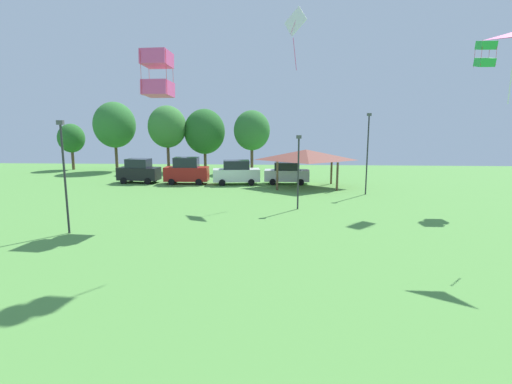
{
  "coord_description": "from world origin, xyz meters",
  "views": [
    {
      "loc": [
        2.16,
        1.8,
        6.21
      ],
      "look_at": [
        1.48,
        14.01,
        4.05
      ],
      "focal_mm": 28.0,
      "sensor_mm": 36.0,
      "label": 1
    }
  ],
  "objects_px": {
    "kite_flying_2": "(485,54)",
    "treeline_tree_3": "(205,132)",
    "parked_car_third_from_left": "(236,173)",
    "parked_car_leftmost": "(139,171)",
    "light_post_2": "(298,167)",
    "treeline_tree_2": "(167,127)",
    "light_post_0": "(368,150)",
    "treeline_tree_4": "(252,130)",
    "treeline_tree_1": "(115,125)",
    "park_pavilion": "(306,155)",
    "light_post_1": "(64,171)",
    "kite_flying_0": "(295,23)",
    "parked_car_second_from_left": "(186,171)",
    "parked_car_rightmost_in_row": "(287,173)",
    "treeline_tree_0": "(71,138)",
    "kite_flying_3": "(157,74)"
  },
  "relations": [
    {
      "from": "kite_flying_2",
      "to": "treeline_tree_3",
      "type": "height_order",
      "value": "kite_flying_2"
    },
    {
      "from": "treeline_tree_3",
      "to": "parked_car_third_from_left",
      "type": "bearing_deg",
      "value": -65.15
    },
    {
      "from": "parked_car_leftmost",
      "to": "light_post_2",
      "type": "bearing_deg",
      "value": -31.7
    },
    {
      "from": "treeline_tree_2",
      "to": "treeline_tree_3",
      "type": "height_order",
      "value": "treeline_tree_2"
    },
    {
      "from": "parked_car_third_from_left",
      "to": "light_post_2",
      "type": "height_order",
      "value": "light_post_2"
    },
    {
      "from": "light_post_0",
      "to": "treeline_tree_4",
      "type": "distance_m",
      "value": 18.49
    },
    {
      "from": "kite_flying_2",
      "to": "treeline_tree_1",
      "type": "height_order",
      "value": "kite_flying_2"
    },
    {
      "from": "park_pavilion",
      "to": "light_post_1",
      "type": "bearing_deg",
      "value": -130.02
    },
    {
      "from": "parked_car_leftmost",
      "to": "kite_flying_0",
      "type": "bearing_deg",
      "value": -19.25
    },
    {
      "from": "treeline_tree_1",
      "to": "kite_flying_0",
      "type": "bearing_deg",
      "value": -37.58
    },
    {
      "from": "treeline_tree_1",
      "to": "parked_car_second_from_left",
      "type": "bearing_deg",
      "value": -41.98
    },
    {
      "from": "treeline_tree_2",
      "to": "kite_flying_2",
      "type": "bearing_deg",
      "value": -32.82
    },
    {
      "from": "light_post_1",
      "to": "treeline_tree_2",
      "type": "relative_size",
      "value": 0.77
    },
    {
      "from": "light_post_2",
      "to": "treeline_tree_4",
      "type": "xyz_separation_m",
      "value": [
        -4.68,
        21.19,
        2.12
      ]
    },
    {
      "from": "parked_car_rightmost_in_row",
      "to": "light_post_2",
      "type": "distance_m",
      "value": 12.01
    },
    {
      "from": "light_post_2",
      "to": "parked_car_third_from_left",
      "type": "bearing_deg",
      "value": 116.32
    },
    {
      "from": "light_post_1",
      "to": "treeline_tree_0",
      "type": "bearing_deg",
      "value": 117.05
    },
    {
      "from": "kite_flying_0",
      "to": "light_post_0",
      "type": "height_order",
      "value": "kite_flying_0"
    },
    {
      "from": "treeline_tree_0",
      "to": "treeline_tree_3",
      "type": "xyz_separation_m",
      "value": [
        17.56,
        -0.12,
        0.89
      ]
    },
    {
      "from": "light_post_0",
      "to": "treeline_tree_4",
      "type": "relative_size",
      "value": 0.91
    },
    {
      "from": "parked_car_rightmost_in_row",
      "to": "treeline_tree_2",
      "type": "distance_m",
      "value": 18.08
    },
    {
      "from": "light_post_0",
      "to": "parked_car_leftmost",
      "type": "bearing_deg",
      "value": 165.95
    },
    {
      "from": "light_post_0",
      "to": "treeline_tree_0",
      "type": "bearing_deg",
      "value": 154.59
    },
    {
      "from": "parked_car_third_from_left",
      "to": "parked_car_rightmost_in_row",
      "type": "bearing_deg",
      "value": -1.93
    },
    {
      "from": "kite_flying_0",
      "to": "treeline_tree_2",
      "type": "xyz_separation_m",
      "value": [
        -15.06,
        16.61,
        -8.17
      ]
    },
    {
      "from": "park_pavilion",
      "to": "light_post_0",
      "type": "xyz_separation_m",
      "value": [
        4.93,
        -3.85,
        0.79
      ]
    },
    {
      "from": "light_post_0",
      "to": "park_pavilion",
      "type": "bearing_deg",
      "value": 142.01
    },
    {
      "from": "treeline_tree_0",
      "to": "park_pavilion",
      "type": "bearing_deg",
      "value": -22.98
    },
    {
      "from": "kite_flying_2",
      "to": "treeline_tree_0",
      "type": "relative_size",
      "value": 0.33
    },
    {
      "from": "parked_car_leftmost",
      "to": "treeline_tree_2",
      "type": "bearing_deg",
      "value": 92.36
    },
    {
      "from": "light_post_2",
      "to": "kite_flying_0",
      "type": "bearing_deg",
      "value": 92.41
    },
    {
      "from": "parked_car_leftmost",
      "to": "treeline_tree_0",
      "type": "bearing_deg",
      "value": 144.26
    },
    {
      "from": "parked_car_leftmost",
      "to": "treeline_tree_2",
      "type": "relative_size",
      "value": 0.52
    },
    {
      "from": "parked_car_second_from_left",
      "to": "light_post_1",
      "type": "xyz_separation_m",
      "value": [
        -2.52,
        -18.36,
        2.24
      ]
    },
    {
      "from": "kite_flying_0",
      "to": "kite_flying_2",
      "type": "bearing_deg",
      "value": -8.02
    },
    {
      "from": "light_post_2",
      "to": "treeline_tree_2",
      "type": "height_order",
      "value": "treeline_tree_2"
    },
    {
      "from": "parked_car_second_from_left",
      "to": "light_post_1",
      "type": "bearing_deg",
      "value": -99.54
    },
    {
      "from": "kite_flying_0",
      "to": "kite_flying_2",
      "type": "relative_size",
      "value": 2.45
    },
    {
      "from": "treeline_tree_3",
      "to": "treeline_tree_4",
      "type": "distance_m",
      "value": 6.26
    },
    {
      "from": "park_pavilion",
      "to": "treeline_tree_4",
      "type": "relative_size",
      "value": 0.93
    },
    {
      "from": "treeline_tree_4",
      "to": "parked_car_leftmost",
      "type": "bearing_deg",
      "value": -139.41
    },
    {
      "from": "kite_flying_0",
      "to": "park_pavilion",
      "type": "bearing_deg",
      "value": 75.13
    },
    {
      "from": "light_post_2",
      "to": "treeline_tree_3",
      "type": "xyz_separation_m",
      "value": [
        -10.8,
        22.54,
        1.94
      ]
    },
    {
      "from": "kite_flying_3",
      "to": "treeline_tree_0",
      "type": "bearing_deg",
      "value": 126.66
    },
    {
      "from": "light_post_2",
      "to": "treeline_tree_1",
      "type": "distance_m",
      "value": 30.92
    },
    {
      "from": "kite_flying_2",
      "to": "treeline_tree_2",
      "type": "height_order",
      "value": "kite_flying_2"
    },
    {
      "from": "parked_car_rightmost_in_row",
      "to": "park_pavilion",
      "type": "bearing_deg",
      "value": -43.15
    },
    {
      "from": "light_post_2",
      "to": "treeline_tree_2",
      "type": "relative_size",
      "value": 0.64
    },
    {
      "from": "kite_flying_0",
      "to": "parked_car_rightmost_in_row",
      "type": "bearing_deg",
      "value": 92.83
    },
    {
      "from": "kite_flying_2",
      "to": "parked_car_leftmost",
      "type": "xyz_separation_m",
      "value": [
        -29.2,
        8.94,
        -9.84
      ]
    }
  ]
}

